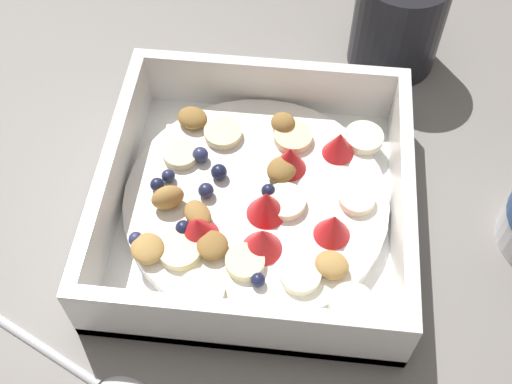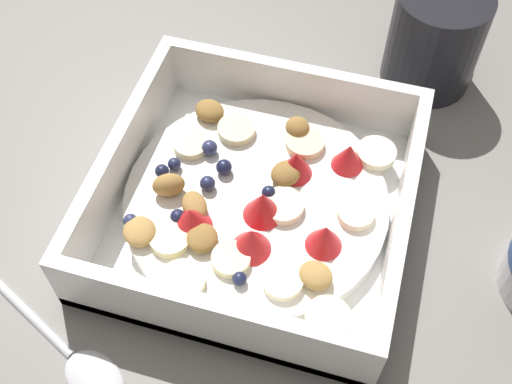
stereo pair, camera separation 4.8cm
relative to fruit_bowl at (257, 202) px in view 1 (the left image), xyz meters
name	(u,v)px [view 1 (the left image)]	position (x,y,z in m)	size (l,w,h in m)	color
ground_plane	(266,230)	(0.01, 0.01, -0.02)	(2.40, 2.40, 0.00)	gray
fruit_bowl	(257,202)	(0.00, 0.00, 0.00)	(0.22, 0.22, 0.06)	white
spoon	(95,381)	(0.14, -0.09, -0.01)	(0.09, 0.17, 0.01)	silver
coffee_mug	(399,19)	(-0.19, 0.11, 0.03)	(0.11, 0.08, 0.09)	black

